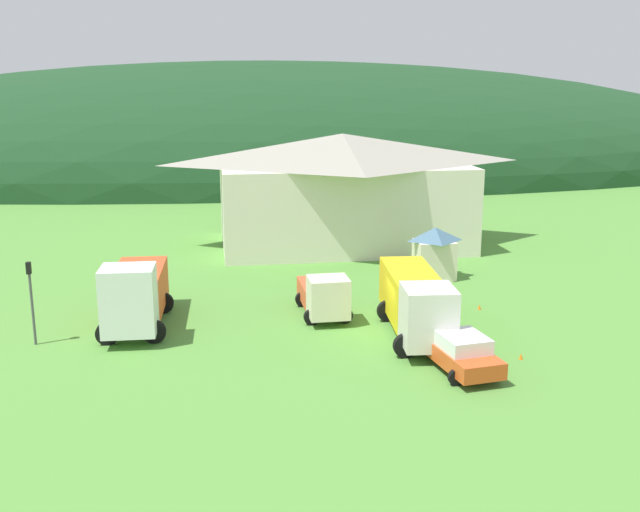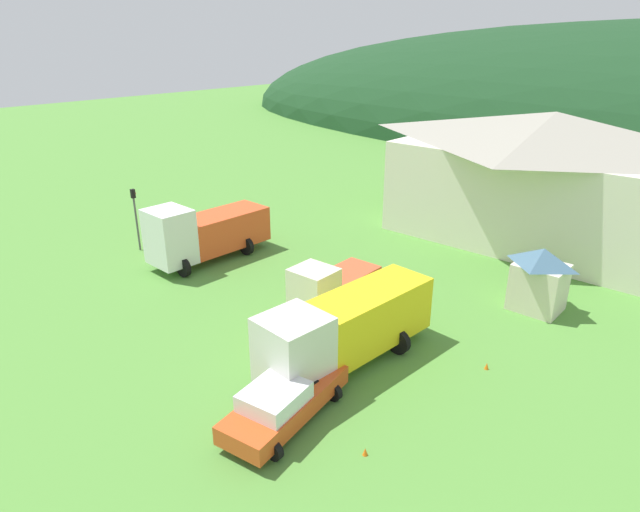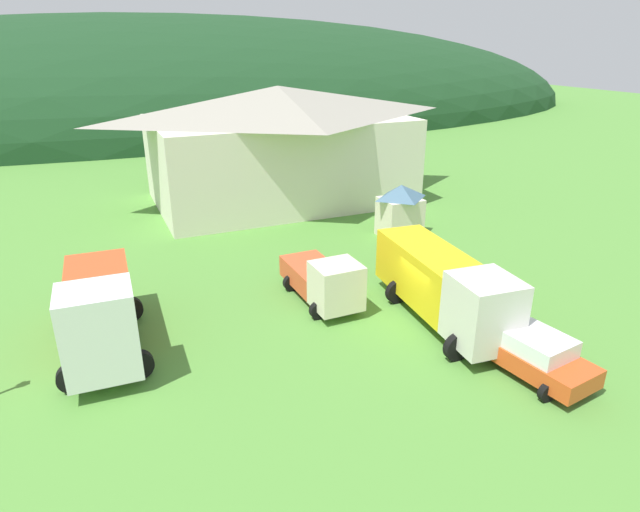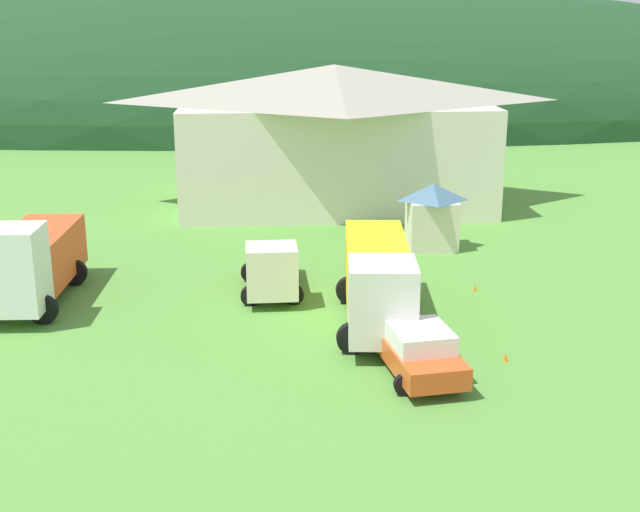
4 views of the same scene
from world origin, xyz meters
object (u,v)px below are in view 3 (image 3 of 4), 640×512
at_px(play_shed_cream, 400,210).
at_px(traffic_cone_near_pickup, 574,344).
at_px(heavy_rig_white, 100,311).
at_px(traffic_cone_mid_row, 474,274).
at_px(light_truck_cream, 325,280).
at_px(flatbed_truck_yellow, 445,285).
at_px(service_pickup_orange, 525,350).
at_px(depot_building, 279,143).

xyz_separation_m(play_shed_cream, traffic_cone_near_pickup, (-0.22, -13.76, -1.67)).
distance_m(heavy_rig_white, traffic_cone_mid_row, 18.04).
height_order(heavy_rig_white, light_truck_cream, heavy_rig_white).
distance_m(heavy_rig_white, traffic_cone_near_pickup, 18.58).
bearing_deg(flatbed_truck_yellow, heavy_rig_white, -98.82).
height_order(play_shed_cream, traffic_cone_mid_row, play_shed_cream).
bearing_deg(service_pickup_orange, light_truck_cream, -158.19).
xyz_separation_m(flatbed_truck_yellow, traffic_cone_near_pickup, (3.82, -3.62, -1.77)).
height_order(play_shed_cream, service_pickup_orange, play_shed_cream).
height_order(light_truck_cream, traffic_cone_near_pickup, light_truck_cream).
relative_size(depot_building, service_pickup_orange, 3.42).
bearing_deg(play_shed_cream, traffic_cone_mid_row, -85.19).
relative_size(heavy_rig_white, flatbed_truck_yellow, 0.90).
bearing_deg(play_shed_cream, flatbed_truck_yellow, -111.71).
height_order(flatbed_truck_yellow, traffic_cone_mid_row, flatbed_truck_yellow).
bearing_deg(play_shed_cream, service_pickup_orange, -103.37).
xyz_separation_m(depot_building, heavy_rig_white, (-13.46, -17.44, -2.43)).
xyz_separation_m(depot_building, flatbed_truck_yellow, (-0.10, -20.66, -2.48)).
bearing_deg(service_pickup_orange, flatbed_truck_yellow, -179.59).
distance_m(play_shed_cream, flatbed_truck_yellow, 10.92).
relative_size(light_truck_cream, service_pickup_orange, 0.94).
height_order(heavy_rig_white, traffic_cone_near_pickup, heavy_rig_white).
relative_size(depot_building, traffic_cone_mid_row, 33.47).
height_order(service_pickup_orange, traffic_cone_near_pickup, service_pickup_orange).
bearing_deg(depot_building, traffic_cone_mid_row, -75.27).
relative_size(play_shed_cream, traffic_cone_mid_row, 5.66).
height_order(service_pickup_orange, traffic_cone_mid_row, service_pickup_orange).
height_order(light_truck_cream, service_pickup_orange, light_truck_cream).
relative_size(heavy_rig_white, service_pickup_orange, 1.36).
bearing_deg(traffic_cone_near_pickup, flatbed_truck_yellow, 136.53).
relative_size(heavy_rig_white, traffic_cone_near_pickup, 13.83).
height_order(flatbed_truck_yellow, traffic_cone_near_pickup, flatbed_truck_yellow).
bearing_deg(light_truck_cream, heavy_rig_white, -88.75).
bearing_deg(depot_building, light_truck_cream, -103.16).
xyz_separation_m(flatbed_truck_yellow, traffic_cone_mid_row, (4.59, 3.60, -1.77)).
height_order(heavy_rig_white, traffic_cone_mid_row, heavy_rig_white).
distance_m(heavy_rig_white, light_truck_cream, 9.51).
height_order(play_shed_cream, light_truck_cream, play_shed_cream).
distance_m(flatbed_truck_yellow, traffic_cone_near_pickup, 5.55).
xyz_separation_m(play_shed_cream, heavy_rig_white, (-17.40, -6.93, 0.15)).
bearing_deg(traffic_cone_mid_row, light_truck_cream, 179.84).
relative_size(play_shed_cream, service_pickup_orange, 0.58).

